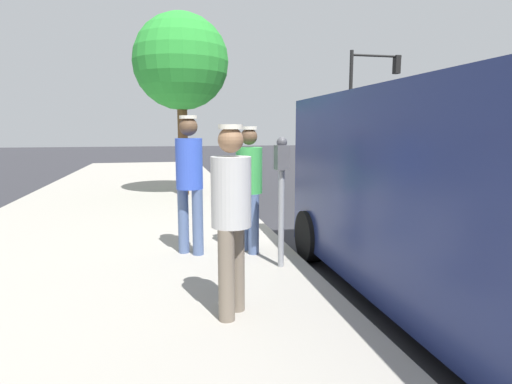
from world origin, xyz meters
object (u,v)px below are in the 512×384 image
object	(u,v)px
traffic_light_corner	(368,90)
pedestrian_in_blue	(189,175)
parked_van	(489,198)
pedestrian_in_green	(249,182)
pedestrian_in_gray	(231,209)
parking_meter_near	(281,180)
street_tree	(181,63)

from	to	relation	value
traffic_light_corner	pedestrian_in_blue	bearing A→B (deg)	55.17
pedestrian_in_blue	parked_van	distance (m)	3.36
parked_van	traffic_light_corner	world-z (taller)	traffic_light_corner
pedestrian_in_green	pedestrian_in_gray	distance (m)	1.94
pedestrian_in_blue	traffic_light_corner	world-z (taller)	traffic_light_corner
pedestrian_in_gray	parked_van	distance (m)	2.29
traffic_light_corner	parking_meter_near	bearing A→B (deg)	59.83
pedestrian_in_green	pedestrian_in_blue	size ratio (longest dim) A/B	0.92
pedestrian_in_blue	traffic_light_corner	bearing A→B (deg)	-124.83
parking_meter_near	traffic_light_corner	bearing A→B (deg)	-120.17
pedestrian_in_blue	street_tree	world-z (taller)	street_tree
pedestrian_in_gray	street_tree	size ratio (longest dim) A/B	0.38
pedestrian_in_green	street_tree	xyz separation A→B (m)	(0.60, -5.23, 2.24)
pedestrian_in_blue	pedestrian_in_green	bearing A→B (deg)	174.25
pedestrian_in_blue	pedestrian_in_gray	bearing A→B (deg)	96.79
parking_meter_near	street_tree	xyz separation A→B (m)	(0.85, -5.91, 2.14)
pedestrian_in_green	pedestrian_in_gray	size ratio (longest dim) A/B	1.00
pedestrian_in_gray	traffic_light_corner	size ratio (longest dim) A/B	0.32
pedestrian_in_gray	parked_van	size ratio (longest dim) A/B	0.32
parking_meter_near	street_tree	world-z (taller)	street_tree
pedestrian_in_gray	street_tree	world-z (taller)	street_tree
pedestrian_in_green	pedestrian_in_blue	world-z (taller)	pedestrian_in_blue
pedestrian_in_green	street_tree	world-z (taller)	street_tree
pedestrian_in_green	parked_van	world-z (taller)	parked_van
pedestrian_in_gray	traffic_light_corner	distance (m)	17.01
parking_meter_near	traffic_light_corner	size ratio (longest dim) A/B	0.29
traffic_light_corner	street_tree	world-z (taller)	traffic_light_corner
parking_meter_near	parked_van	size ratio (longest dim) A/B	0.29
pedestrian_in_gray	pedestrian_in_blue	xyz separation A→B (m)	(0.23, -1.94, 0.09)
parking_meter_near	pedestrian_in_gray	distance (m)	1.42
pedestrian_in_gray	parked_van	bearing A→B (deg)	172.65
pedestrian_in_blue	parked_van	world-z (taller)	parked_van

